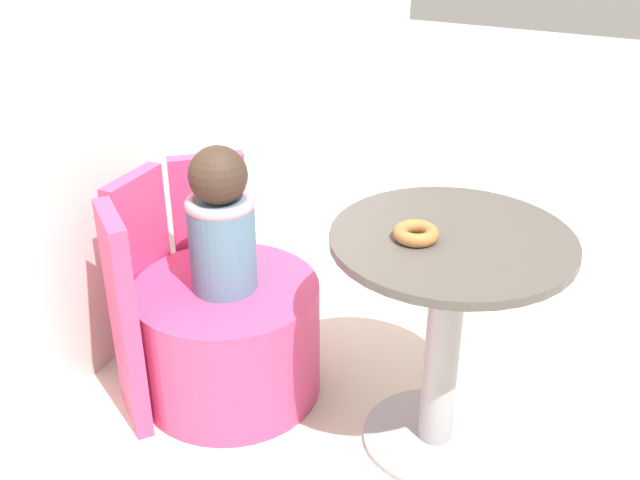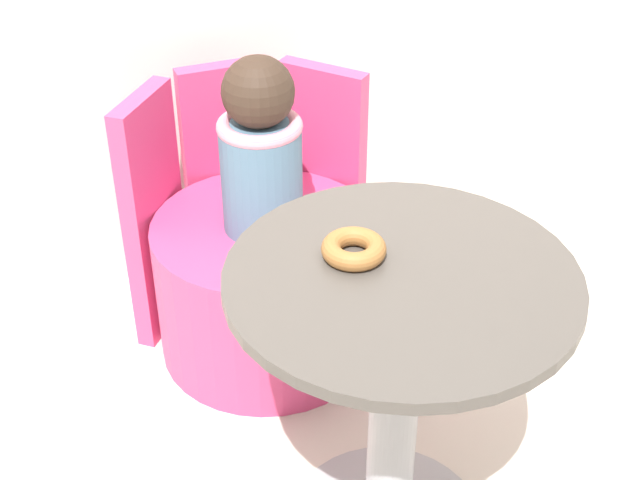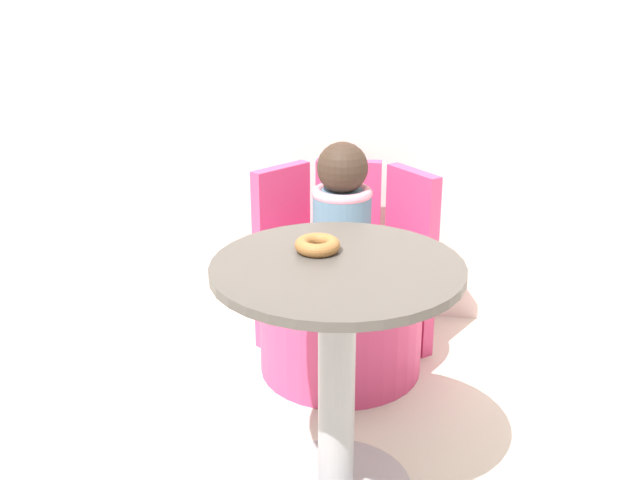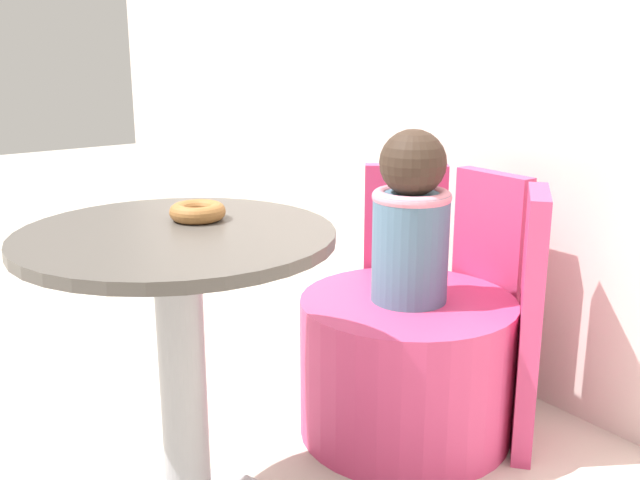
{
  "view_description": "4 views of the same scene",
  "coord_description": "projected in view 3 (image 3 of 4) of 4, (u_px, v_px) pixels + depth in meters",
  "views": [
    {
      "loc": [
        -1.72,
        -0.46,
        1.59
      ],
      "look_at": [
        -0.03,
        0.33,
        0.61
      ],
      "focal_mm": 42.0,
      "sensor_mm": 36.0,
      "label": 1
    },
    {
      "loc": [
        -0.61,
        -1.18,
        1.64
      ],
      "look_at": [
        -0.03,
        0.3,
        0.56
      ],
      "focal_mm": 50.0,
      "sensor_mm": 36.0,
      "label": 2
    },
    {
      "loc": [
        0.13,
        -1.78,
        1.41
      ],
      "look_at": [
        -0.09,
        0.29,
        0.63
      ],
      "focal_mm": 42.0,
      "sensor_mm": 36.0,
      "label": 3
    },
    {
      "loc": [
        1.34,
        -0.66,
        1.07
      ],
      "look_at": [
        -0.06,
        0.35,
        0.6
      ],
      "focal_mm": 42.0,
      "sensor_mm": 36.0,
      "label": 4
    }
  ],
  "objects": [
    {
      "name": "donut",
      "position": [
        317.0,
        245.0,
        1.96
      ],
      "size": [
        0.12,
        0.12,
        0.04
      ],
      "color": "#9E6633",
      "rests_on": "round_table"
    },
    {
      "name": "booth_backrest",
      "position": [
        346.0,
        255.0,
        2.87
      ],
      "size": [
        0.68,
        0.25,
        0.7
      ],
      "color": "#D13D70",
      "rests_on": "ground_plane"
    },
    {
      "name": "ground_plane",
      "position": [
        340.0,
        480.0,
        2.17
      ],
      "size": [
        12.0,
        12.0,
        0.0
      ],
      "primitive_type": "plane",
      "color": "beige"
    },
    {
      "name": "tub_chair",
      "position": [
        341.0,
        319.0,
        2.7
      ],
      "size": [
        0.58,
        0.58,
        0.39
      ],
      "color": "#D13D70",
      "rests_on": "ground_plane"
    },
    {
      "name": "child_figure",
      "position": [
        342.0,
        210.0,
        2.55
      ],
      "size": [
        0.21,
        0.21,
        0.46
      ],
      "color": "slate",
      "rests_on": "tub_chair"
    },
    {
      "name": "round_table",
      "position": [
        337.0,
        345.0,
        1.96
      ],
      "size": [
        0.65,
        0.65,
        0.69
      ],
      "color": "#99999E",
      "rests_on": "ground_plane"
    },
    {
      "name": "back_wall",
      "position": [
        368.0,
        20.0,
        2.8
      ],
      "size": [
        6.0,
        0.06,
        2.4
      ],
      "color": "silver",
      "rests_on": "ground_plane"
    }
  ]
}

